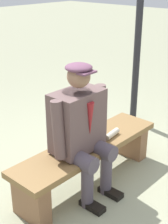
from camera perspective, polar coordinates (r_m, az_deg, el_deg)
ground_plane at (r=3.38m, az=0.68°, el=-11.87°), size 30.00×30.00×0.00m
bench at (r=3.22m, az=0.70°, el=-7.55°), size 1.67×0.43×0.43m
seated_man at (r=2.92m, az=-0.48°, el=-2.49°), size 0.64×0.56×1.24m
rolled_magazine at (r=3.29m, az=4.84°, el=-3.80°), size 0.22×0.08×0.06m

